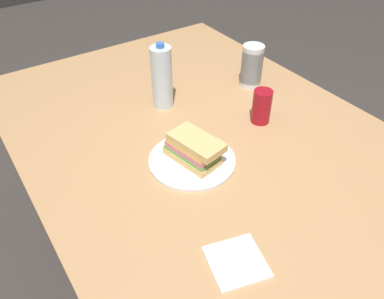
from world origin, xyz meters
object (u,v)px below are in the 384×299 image
(dining_table, at_px, (214,161))
(soda_can_red, at_px, (262,106))
(water_bottle_tall, at_px, (162,77))
(paper_plate, at_px, (192,160))
(sandwich, at_px, (193,149))
(plastic_cup_stack, at_px, (252,66))

(dining_table, distance_m, soda_can_red, 0.25)
(water_bottle_tall, bearing_deg, soda_can_red, 38.91)
(soda_can_red, bearing_deg, paper_plate, -81.60)
(paper_plate, distance_m, sandwich, 0.05)
(sandwich, distance_m, water_bottle_tall, 0.35)
(paper_plate, xyz_separation_m, sandwich, (0.00, 0.00, 0.05))
(paper_plate, distance_m, soda_can_red, 0.33)
(water_bottle_tall, bearing_deg, sandwich, -15.34)
(paper_plate, height_order, water_bottle_tall, water_bottle_tall)
(sandwich, distance_m, soda_can_red, 0.32)
(sandwich, height_order, plastic_cup_stack, plastic_cup_stack)
(dining_table, relative_size, soda_can_red, 14.49)
(soda_can_red, relative_size, water_bottle_tall, 0.50)
(dining_table, relative_size, paper_plate, 6.57)
(soda_can_red, bearing_deg, water_bottle_tall, -141.09)
(paper_plate, bearing_deg, soda_can_red, 98.40)
(paper_plate, xyz_separation_m, plastic_cup_stack, (-0.26, 0.46, 0.08))
(sandwich, xyz_separation_m, soda_can_red, (-0.05, 0.32, 0.01))
(dining_table, xyz_separation_m, plastic_cup_stack, (-0.23, 0.35, 0.15))
(water_bottle_tall, distance_m, plastic_cup_stack, 0.38)
(paper_plate, bearing_deg, dining_table, 104.89)
(dining_table, height_order, paper_plate, paper_plate)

